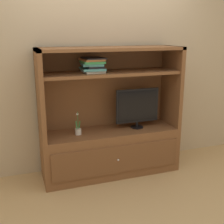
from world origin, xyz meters
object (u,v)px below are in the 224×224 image
media_console (110,136)px  tv_monitor (137,107)px  magazine_stack (92,65)px  potted_plant (78,130)px

media_console → tv_monitor: bearing=-3.4°
magazine_stack → potted_plant: bearing=-173.3°
tv_monitor → media_console: bearing=176.6°
potted_plant → magazine_stack: size_ratio=0.87×
potted_plant → tv_monitor: bearing=0.8°
media_console → tv_monitor: media_console is taller
media_console → potted_plant: 0.44m
media_console → tv_monitor: size_ratio=3.03×
potted_plant → magazine_stack: bearing=6.7°
media_console → tv_monitor: (0.35, -0.02, 0.36)m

